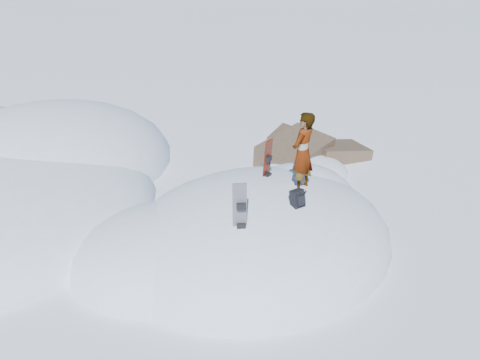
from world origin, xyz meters
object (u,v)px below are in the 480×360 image
snowboard_dark (240,218)px  backpack (298,199)px  person (303,152)px  snowboard_red (267,169)px

snowboard_dark → backpack: size_ratio=3.39×
backpack → person: person is taller
snowboard_red → person: (0.37, -0.92, 0.72)m
snowboard_red → backpack: snowboard_red is taller
snowboard_dark → backpack: 1.49m
snowboard_red → backpack: bearing=-122.6°
snowboard_red → backpack: (-0.20, -1.58, -0.02)m
snowboard_red → person: bearing=-93.3°
snowboard_red → person: 1.22m
snowboard_red → backpack: size_ratio=3.37×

